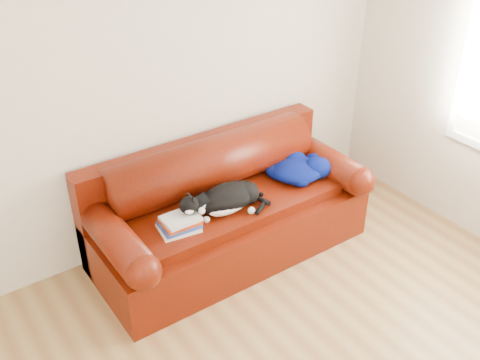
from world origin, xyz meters
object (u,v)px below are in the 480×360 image
at_px(sofa_base, 229,226).
at_px(book_stack, 180,223).
at_px(cat, 227,199).
at_px(blanket, 298,168).

distance_m(sofa_base, book_stack, 0.60).
height_order(sofa_base, cat, cat).
bearing_deg(book_stack, sofa_base, 14.97).
bearing_deg(blanket, book_stack, -175.62).
relative_size(book_stack, blanket, 0.57).
xyz_separation_m(cat, blanket, (0.73, 0.08, -0.03)).
distance_m(book_stack, blanket, 1.14).
bearing_deg(blanket, cat, -174.03).
bearing_deg(sofa_base, cat, -127.99).
xyz_separation_m(sofa_base, cat, (-0.10, -0.12, 0.36)).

